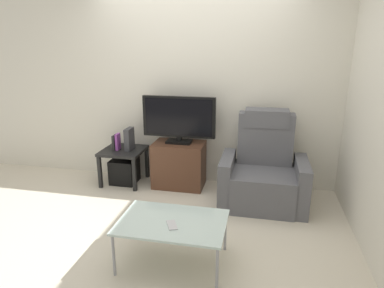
{
  "coord_description": "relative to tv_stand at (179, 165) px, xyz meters",
  "views": [
    {
      "loc": [
        0.88,
        -3.14,
        1.83
      ],
      "look_at": [
        0.11,
        0.5,
        0.7
      ],
      "focal_mm": 31.35,
      "sensor_mm": 36.0,
      "label": 1
    }
  ],
  "objects": [
    {
      "name": "tv_stand",
      "position": [
        0.0,
        0.0,
        0.0
      ],
      "size": [
        0.66,
        0.42,
        0.59
      ],
      "color": "#4C2D1E",
      "rests_on": "ground"
    },
    {
      "name": "book_middle",
      "position": [
        -0.81,
        -0.06,
        0.28
      ],
      "size": [
        0.03,
        0.11,
        0.22
      ],
      "primitive_type": "cube",
      "color": "purple",
      "rests_on": "side_table"
    },
    {
      "name": "television",
      "position": [
        0.0,
        0.02,
        0.61
      ],
      "size": [
        0.94,
        0.2,
        0.6
      ],
      "color": "black",
      "rests_on": "tv_stand"
    },
    {
      "name": "wall_back",
      "position": [
        0.14,
        0.27,
        1.0
      ],
      "size": [
        6.4,
        0.06,
        2.6
      ],
      "primitive_type": "cube",
      "color": "beige",
      "rests_on": "ground"
    },
    {
      "name": "game_console",
      "position": [
        -0.66,
        -0.03,
        0.32
      ],
      "size": [
        0.07,
        0.2,
        0.29
      ],
      "primitive_type": "cube",
      "color": "#333338",
      "rests_on": "side_table"
    },
    {
      "name": "wall_side",
      "position": [
        2.02,
        -0.86,
        1.0
      ],
      "size": [
        0.06,
        4.48,
        2.6
      ],
      "primitive_type": "cube",
      "color": "beige",
      "rests_on": "ground"
    },
    {
      "name": "book_leftmost",
      "position": [
        -0.85,
        -0.06,
        0.27
      ],
      "size": [
        0.03,
        0.14,
        0.2
      ],
      "primitive_type": "cube",
      "color": "#262626",
      "rests_on": "side_table"
    },
    {
      "name": "coffee_table",
      "position": [
        0.34,
        -1.59,
        0.08
      ],
      "size": [
        0.9,
        0.6,
        0.4
      ],
      "color": "#B2C6C1",
      "rests_on": "ground"
    },
    {
      "name": "side_table",
      "position": [
        -0.75,
        -0.04,
        0.1
      ],
      "size": [
        0.54,
        0.54,
        0.47
      ],
      "color": "black",
      "rests_on": "ground"
    },
    {
      "name": "recliner_armchair",
      "position": [
        1.08,
        -0.25,
        0.08
      ],
      "size": [
        0.98,
        0.78,
        1.08
      ],
      "rotation": [
        0.0,
        0.0,
        0.09
      ],
      "color": "#515156",
      "rests_on": "ground"
    },
    {
      "name": "ground_plane",
      "position": [
        0.14,
        -0.86,
        -0.3
      ],
      "size": [
        6.4,
        6.4,
        0.0
      ],
      "primitive_type": "plane",
      "color": "beige"
    },
    {
      "name": "subwoofer_box",
      "position": [
        -0.75,
        -0.04,
        -0.13
      ],
      "size": [
        0.33,
        0.33,
        0.33
      ],
      "primitive_type": "cube",
      "color": "black",
      "rests_on": "ground"
    },
    {
      "name": "cell_phone",
      "position": [
        0.36,
        -1.66,
        0.11
      ],
      "size": [
        0.13,
        0.17,
        0.01
      ],
      "primitive_type": "cube",
      "rotation": [
        0.0,
        0.0,
        0.45
      ],
      "color": "#B7B7BC",
      "rests_on": "coffee_table"
    }
  ]
}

